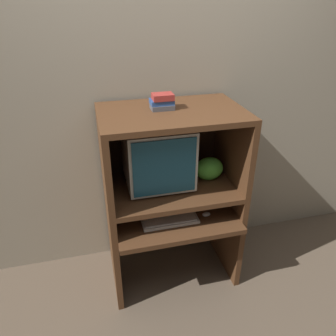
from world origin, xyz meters
TOP-DOWN VIEW (x-y plane):
  - ground_plane at (0.00, 0.00)m, footprint 12.00×12.00m
  - wall_back at (0.00, 0.65)m, footprint 6.00×0.06m
  - desk_base at (0.00, 0.24)m, footprint 0.92×0.67m
  - desk_monitor_shelf at (0.00, 0.29)m, footprint 0.92×0.59m
  - hutch_upper at (0.00, 0.33)m, footprint 0.92×0.59m
  - crt_monitor at (-0.08, 0.35)m, footprint 0.44×0.42m
  - keyboard at (-0.05, 0.13)m, footprint 0.38×0.14m
  - mouse at (0.21, 0.13)m, footprint 0.06×0.04m
  - snack_bag at (0.28, 0.31)m, footprint 0.20×0.15m
  - book_stack at (-0.05, 0.34)m, footprint 0.14×0.11m

SIDE VIEW (x-z plane):
  - ground_plane at x=0.00m, z-range 0.00..0.00m
  - desk_base at x=0.00m, z-range 0.09..0.69m
  - keyboard at x=-0.05m, z-range 0.60..0.63m
  - mouse at x=0.21m, z-range 0.60..0.63m
  - desk_monitor_shelf at x=0.00m, z-range 0.65..0.84m
  - snack_bag at x=0.28m, z-range 0.79..0.95m
  - crt_monitor at x=-0.08m, z-range 0.80..1.23m
  - hutch_upper at x=0.00m, z-range 0.88..1.42m
  - wall_back at x=0.00m, z-range 0.00..2.60m
  - book_stack at x=-0.05m, z-range 1.32..1.42m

